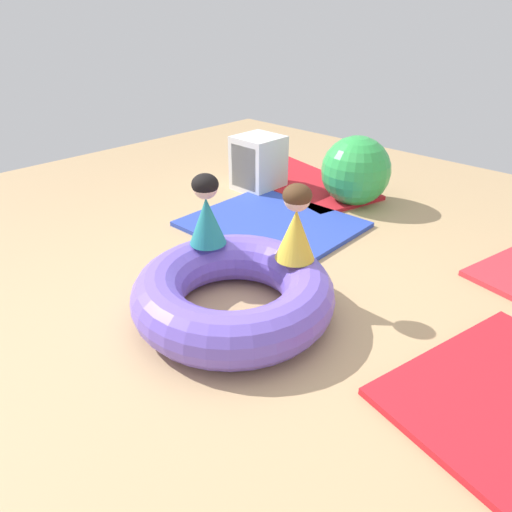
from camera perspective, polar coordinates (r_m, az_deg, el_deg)
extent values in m
plane|color=tan|center=(3.04, -0.80, -6.07)|extent=(8.00, 8.00, 0.00)
cube|color=#2D47B7|center=(4.10, 1.97, 3.94)|extent=(1.38, 1.24, 0.04)
cube|color=red|center=(5.15, 5.59, 9.05)|extent=(1.83, 1.21, 0.04)
torus|color=#7056D1|center=(2.87, -2.79, -4.57)|extent=(1.25, 1.25, 0.32)
cone|color=yellow|center=(2.85, 4.90, 2.65)|extent=(0.35, 0.35, 0.33)
sphere|color=beige|center=(2.76, 5.10, 7.13)|extent=(0.16, 0.16, 0.16)
ellipsoid|color=#472D19|center=(2.75, 5.11, 7.45)|extent=(0.18, 0.18, 0.14)
cone|color=teal|center=(3.05, -6.05, 4.34)|extent=(0.32, 0.32, 0.32)
sphere|color=beige|center=(2.97, -6.28, 8.48)|extent=(0.16, 0.16, 0.16)
ellipsoid|color=black|center=(2.96, -6.30, 8.77)|extent=(0.17, 0.17, 0.14)
sphere|color=green|center=(4.60, 12.19, 10.21)|extent=(0.66, 0.66, 0.66)
cube|color=silver|center=(4.90, 0.30, 11.36)|extent=(0.44, 0.44, 0.56)
cube|color=#2D2D33|center=(4.82, -0.72, 11.05)|extent=(0.34, 0.20, 0.44)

